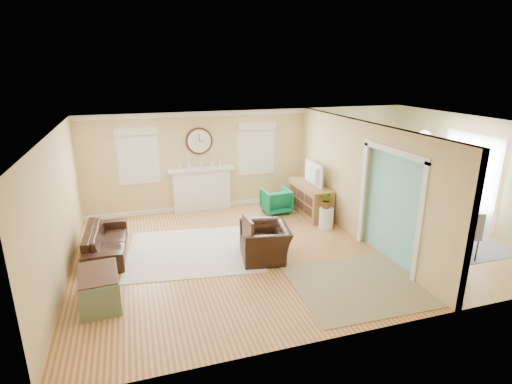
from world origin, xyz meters
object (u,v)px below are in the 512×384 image
green_chair (276,201)px  credenza (310,199)px  sofa (106,241)px  dining_table (426,222)px  eames_chair (265,242)px

green_chair → credenza: 0.88m
sofa → dining_table: 7.02m
sofa → credenza: (4.97, 0.90, 0.12)m
sofa → credenza: size_ratio=1.19×
green_chair → credenza: credenza is taller
green_chair → dining_table: size_ratio=0.41×
eames_chair → green_chair: (1.13, 2.41, -0.02)m
credenza → dining_table: credenza is taller
eames_chair → credenza: bearing=145.8°
green_chair → credenza: (0.80, -0.36, 0.08)m
eames_chair → credenza: size_ratio=0.64×
dining_table → credenza: bearing=34.3°
eames_chair → dining_table: bearing=98.9°
dining_table → eames_chair: bearing=80.7°
sofa → credenza: 5.05m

